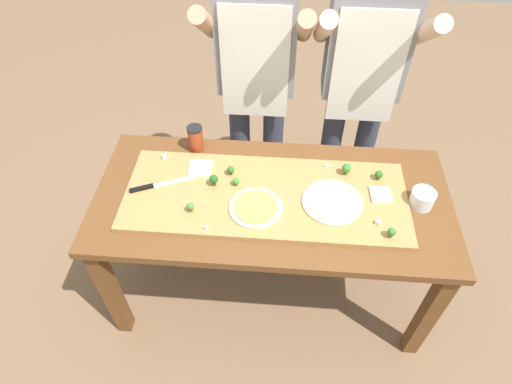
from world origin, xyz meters
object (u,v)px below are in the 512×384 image
at_px(prep_table, 272,211).
at_px(cheese_crumble_a, 326,166).
at_px(broccoli_floret_back_left, 231,170).
at_px(broccoli_floret_center_left, 214,180).
at_px(cheese_crumble_d, 378,223).
at_px(cheese_crumble_b, 164,157).
at_px(sauce_jar, 196,139).
at_px(pizza_slice_near_left, 200,168).
at_px(pizza_slice_center, 381,195).
at_px(broccoli_floret_front_mid, 191,207).
at_px(broccoli_floret_back_right, 379,175).
at_px(pizza_whole_pesto_green, 256,207).
at_px(flour_cup, 422,199).
at_px(chefs_knife, 153,186).
at_px(cook_left, 256,71).
at_px(cook_right, 362,76).
at_px(pizza_whole_cheese_artichoke, 332,202).
at_px(cheese_crumble_c, 206,227).
at_px(broccoli_floret_back_mid, 392,232).
at_px(broccoli_floret_front_right, 236,181).
at_px(broccoli_floret_center_right, 346,168).

distance_m(prep_table, cheese_crumble_a, 0.34).
bearing_deg(prep_table, broccoli_floret_back_left, 151.59).
bearing_deg(prep_table, broccoli_floret_center_left, 172.98).
bearing_deg(cheese_crumble_d, cheese_crumble_b, 161.44).
bearing_deg(sauce_jar, pizza_slice_near_left, -73.95).
height_order(pizza_slice_center, broccoli_floret_front_mid, broccoli_floret_front_mid).
bearing_deg(broccoli_floret_back_right, pizza_whole_pesto_green, -157.82).
xyz_separation_m(pizza_whole_pesto_green, broccoli_floret_back_right, (0.56, 0.23, 0.02)).
bearing_deg(flour_cup, chefs_knife, -179.76).
height_order(cheese_crumble_b, cook_left, cook_left).
bearing_deg(cook_right, pizza_whole_cheese_artichoke, -102.44).
distance_m(pizza_whole_pesto_green, cheese_crumble_c, 0.24).
xyz_separation_m(cheese_crumble_d, cook_right, (-0.03, 0.81, 0.20)).
height_order(chefs_knife, broccoli_floret_front_mid, broccoli_floret_front_mid).
relative_size(pizza_whole_cheese_artichoke, cheese_crumble_a, 21.37).
xyz_separation_m(prep_table, broccoli_floret_back_left, (-0.20, 0.11, 0.15)).
distance_m(cheese_crumble_c, cheese_crumble_d, 0.73).
bearing_deg(flour_cup, prep_table, -179.55).
distance_m(pizza_slice_near_left, cheese_crumble_c, 0.36).
bearing_deg(pizza_whole_pesto_green, broccoli_floret_back_mid, -10.98).
relative_size(broccoli_floret_center_left, cheese_crumble_b, 3.15).
xyz_separation_m(broccoli_floret_front_right, cheese_crumble_b, (-0.37, 0.15, -0.02)).
bearing_deg(cook_right, pizza_slice_near_left, -145.27).
bearing_deg(sauce_jar, broccoli_floret_back_right, -10.39).
bearing_deg(cook_left, chefs_knife, -122.44).
bearing_deg(broccoli_floret_back_right, broccoli_floret_center_left, -172.57).
height_order(pizza_slice_near_left, broccoli_floret_front_right, broccoli_floret_front_right).
bearing_deg(chefs_knife, flour_cup, 0.24).
distance_m(broccoli_floret_back_mid, broccoli_floret_center_left, 0.81).
height_order(chefs_knife, pizza_whole_cheese_artichoke, same).
distance_m(broccoli_floret_center_right, cheese_crumble_a, 0.11).
distance_m(chefs_knife, cheese_crumble_b, 0.19).
distance_m(pizza_whole_pesto_green, broccoli_floret_front_mid, 0.28).
distance_m(broccoli_floret_center_left, cook_right, 0.96).
xyz_separation_m(broccoli_floret_center_left, cheese_crumble_c, (0.00, -0.26, -0.03)).
bearing_deg(broccoli_floret_center_right, pizza_slice_near_left, -178.17).
bearing_deg(broccoli_floret_center_left, broccoli_floret_back_mid, -17.15).
bearing_deg(broccoli_floret_front_right, broccoli_floret_center_left, -176.11).
bearing_deg(cheese_crumble_d, cheese_crumble_c, -173.65).
bearing_deg(pizza_whole_pesto_green, sauce_jar, 130.34).
distance_m(pizza_whole_cheese_artichoke, broccoli_floret_back_mid, 0.29).
relative_size(broccoli_floret_center_left, cook_left, 0.04).
height_order(chefs_knife, cheese_crumble_b, cheese_crumble_b).
distance_m(broccoli_floret_front_right, cook_right, 0.89).
height_order(pizza_whole_pesto_green, cheese_crumble_a, pizza_whole_pesto_green).
bearing_deg(pizza_slice_near_left, cheese_crumble_b, 161.61).
bearing_deg(broccoli_floret_back_mid, broccoli_floret_center_right, 114.38).
distance_m(chefs_knife, pizza_slice_near_left, 0.24).
xyz_separation_m(cheese_crumble_d, cook_left, (-0.58, 0.81, 0.20)).
xyz_separation_m(broccoli_floret_back_left, broccoli_floret_center_left, (-0.07, -0.08, 0.01)).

